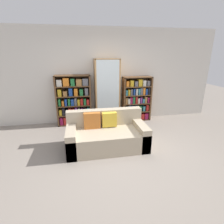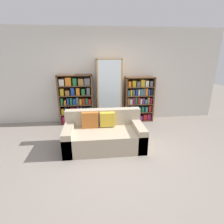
{
  "view_description": "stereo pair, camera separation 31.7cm",
  "coord_description": "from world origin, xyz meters",
  "px_view_note": "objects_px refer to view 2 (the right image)",
  "views": [
    {
      "loc": [
        -0.7,
        -2.93,
        2.0
      ],
      "look_at": [
        0.09,
        1.24,
        0.57
      ],
      "focal_mm": 28.0,
      "sensor_mm": 36.0,
      "label": 1
    },
    {
      "loc": [
        -0.39,
        -2.98,
        2.0
      ],
      "look_at": [
        0.09,
        1.24,
        0.57
      ],
      "focal_mm": 28.0,
      "sensor_mm": 36.0,
      "label": 2
    }
  ],
  "objects_px": {
    "couch": "(104,135)",
    "wine_bottle": "(135,123)",
    "bookshelf_right": "(139,100)",
    "display_cabinet": "(109,92)",
    "bookshelf_left": "(76,100)"
  },
  "relations": [
    {
      "from": "bookshelf_right",
      "to": "wine_bottle",
      "type": "relative_size",
      "value": 3.8
    },
    {
      "from": "wine_bottle",
      "to": "display_cabinet",
      "type": "bearing_deg",
      "value": 140.5
    },
    {
      "from": "wine_bottle",
      "to": "couch",
      "type": "bearing_deg",
      "value": -134.69
    },
    {
      "from": "display_cabinet",
      "to": "wine_bottle",
      "type": "bearing_deg",
      "value": -39.5
    },
    {
      "from": "couch",
      "to": "display_cabinet",
      "type": "height_order",
      "value": "display_cabinet"
    },
    {
      "from": "couch",
      "to": "wine_bottle",
      "type": "bearing_deg",
      "value": 45.31
    },
    {
      "from": "couch",
      "to": "wine_bottle",
      "type": "height_order",
      "value": "couch"
    },
    {
      "from": "couch",
      "to": "wine_bottle",
      "type": "distance_m",
      "value": 1.33
    },
    {
      "from": "bookshelf_left",
      "to": "display_cabinet",
      "type": "bearing_deg",
      "value": -0.89
    },
    {
      "from": "display_cabinet",
      "to": "couch",
      "type": "bearing_deg",
      "value": -99.97
    },
    {
      "from": "couch",
      "to": "wine_bottle",
      "type": "xyz_separation_m",
      "value": [
        0.93,
        0.94,
        -0.14
      ]
    },
    {
      "from": "bookshelf_right",
      "to": "wine_bottle",
      "type": "height_order",
      "value": "bookshelf_right"
    },
    {
      "from": "couch",
      "to": "bookshelf_right",
      "type": "bearing_deg",
      "value": 52.0
    },
    {
      "from": "bookshelf_left",
      "to": "display_cabinet",
      "type": "distance_m",
      "value": 0.99
    },
    {
      "from": "couch",
      "to": "bookshelf_right",
      "type": "distance_m",
      "value": 1.94
    }
  ]
}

